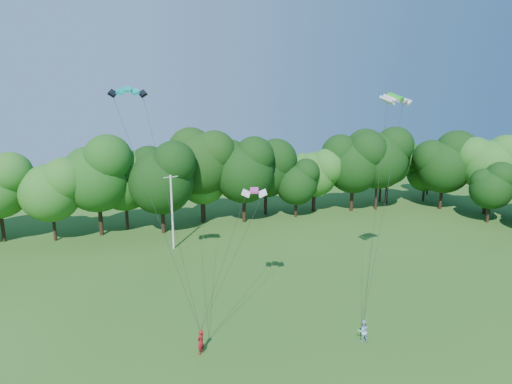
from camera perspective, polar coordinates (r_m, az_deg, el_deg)
name	(u,v)px	position (r m, az deg, el deg)	size (l,w,h in m)	color
utility_pole	(172,212)	(46.86, -11.89, -2.76)	(1.71, 0.54, 8.74)	silver
kite_flyer_left	(201,342)	(28.63, -7.92, -20.45)	(0.63, 0.41, 1.73)	maroon
kite_flyer_right	(363,331)	(30.56, 15.03, -18.62)	(0.79, 0.62, 1.63)	#A2C5E1
kite_teal	(127,89)	(32.43, -17.89, 13.82)	(2.80, 1.46, 0.53)	#05968B
kite_green	(396,96)	(33.32, 19.34, 12.79)	(3.00, 1.99, 0.60)	#1ECB21
kite_pink	(254,190)	(29.92, -0.25, 0.24)	(2.10, 1.57, 0.33)	#CD3897
tree_back_center	(201,161)	(56.41, -7.87, 4.44)	(9.81, 9.81, 14.26)	#302112
tree_back_east	(382,164)	(72.10, 17.54, 3.83)	(7.36, 7.36, 10.70)	#372316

